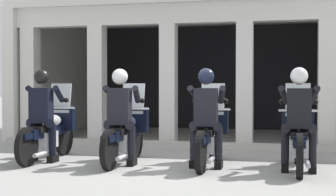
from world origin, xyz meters
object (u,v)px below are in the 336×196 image
object	(u,v)px
motorcycle_center_right	(209,135)
motorcycle_far_right	(298,137)
motorcycle_center_left	(126,133)
police_officer_center_right	(206,109)
police_officer_far_right	(299,110)
police_officer_center_left	(120,108)
motorcycle_far_left	(50,131)
police_officer_far_left	(42,107)

from	to	relation	value
motorcycle_center_right	motorcycle_far_right	xyz separation A→B (m)	(1.42, -0.08, 0.00)
motorcycle_center_left	police_officer_center_right	distance (m)	1.50
police_officer_center_right	police_officer_far_right	size ratio (longest dim) A/B	1.00
police_officer_center_left	police_officer_far_right	bearing A→B (deg)	5.38
motorcycle_center_left	motorcycle_center_right	xyz separation A→B (m)	(1.42, 0.04, 0.00)
motorcycle_far_left	motorcycle_far_right	world-z (taller)	same
police_officer_center_right	police_officer_far_right	xyz separation A→B (m)	(1.42, -0.08, 0.00)
police_officer_center_left	police_officer_center_right	world-z (taller)	same
motorcycle_center_right	motorcycle_far_right	size ratio (longest dim) A/B	1.00
motorcycle_far_right	police_officer_far_right	distance (m)	0.52
motorcycle_center_left	motorcycle_center_right	bearing A→B (deg)	7.76
motorcycle_far_left	police_officer_center_left	xyz separation A→B (m)	(1.42, -0.32, 0.44)
police_officer_center_left	motorcycle_far_right	world-z (taller)	police_officer_center_left
motorcycle_far_left	police_officer_far_right	xyz separation A→B (m)	(4.26, -0.37, 0.44)
police_officer_center_left	motorcycle_far_right	distance (m)	2.88
police_officer_center_left	motorcycle_center_right	xyz separation A→B (m)	(1.42, 0.32, -0.44)
motorcycle_far_left	motorcycle_center_left	xyz separation A→B (m)	(1.42, -0.04, 0.00)
police_officer_far_left	motorcycle_center_left	bearing A→B (deg)	14.55
motorcycle_far_left	police_officer_far_right	size ratio (longest dim) A/B	1.29
police_officer_far_left	motorcycle_far_right	xyz separation A→B (m)	(4.26, 0.20, -0.44)
police_officer_center_right	motorcycle_center_right	bearing A→B (deg)	102.47
motorcycle_center_left	motorcycle_far_right	distance (m)	2.84
police_officer_far_left	motorcycle_far_right	distance (m)	4.29
motorcycle_center_right	motorcycle_far_left	bearing A→B (deg)	-167.29
police_officer_center_left	motorcycle_far_right	xyz separation A→B (m)	(2.84, 0.24, -0.44)
motorcycle_center_left	police_officer_far_right	distance (m)	2.89
police_officer_center_right	motorcycle_far_right	size ratio (longest dim) A/B	0.78
motorcycle_center_right	police_officer_far_right	world-z (taller)	police_officer_far_right
police_officer_far_right	motorcycle_far_right	bearing A→B (deg)	102.30
motorcycle_far_left	motorcycle_center_right	distance (m)	2.84
police_officer_far_right	police_officer_center_right	bearing A→B (deg)	-170.70
motorcycle_far_left	police_officer_center_left	size ratio (longest dim) A/B	1.29
motorcycle_far_right	police_officer_far_right	bearing A→B (deg)	-77.70
motorcycle_far_left	police_officer_far_right	bearing A→B (deg)	-0.16
motorcycle_far_left	police_officer_far_left	distance (m)	0.52
police_officer_center_right	police_officer_far_right	bearing A→B (deg)	9.47
police_officer_center_right	motorcycle_center_left	bearing A→B (deg)	-177.13
motorcycle_center_left	police_officer_center_left	distance (m)	0.52
police_officer_far_left	motorcycle_center_left	distance (m)	1.51
motorcycle_center_left	police_officer_center_left	world-z (taller)	police_officer_center_left
police_officer_center_left	police_officer_far_right	size ratio (longest dim) A/B	1.00
police_officer_center_right	police_officer_far_right	world-z (taller)	same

